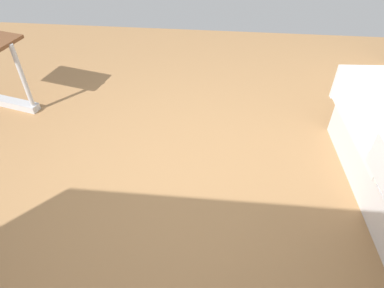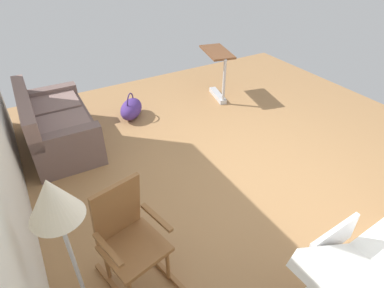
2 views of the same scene
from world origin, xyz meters
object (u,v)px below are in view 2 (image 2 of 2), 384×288
object	(u,v)px
couch	(57,126)
floor_lamp	(56,211)
rocking_chair	(129,239)
duffel_bag	(131,109)
overbed_table	(218,69)

from	to	relation	value
couch	floor_lamp	world-z (taller)	floor_lamp
rocking_chair	duffel_bag	distance (m)	2.98
couch	floor_lamp	size ratio (longest dim) A/B	1.09
couch	floor_lamp	distance (m)	2.86
duffel_bag	rocking_chair	bearing A→B (deg)	159.13
couch	rocking_chair	size ratio (longest dim) A/B	1.54
floor_lamp	duffel_bag	world-z (taller)	floor_lamp
rocking_chair	floor_lamp	bearing A→B (deg)	110.30
couch	floor_lamp	bearing A→B (deg)	173.41
overbed_table	duffel_bag	xyz separation A→B (m)	(0.06, 1.67, -0.38)
couch	rocking_chair	world-z (taller)	rocking_chair
couch	rocking_chair	bearing A→B (deg)	-176.94
overbed_table	duffel_bag	distance (m)	1.71
rocking_chair	couch	bearing A→B (deg)	3.06
couch	duffel_bag	size ratio (longest dim) A/B	2.54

